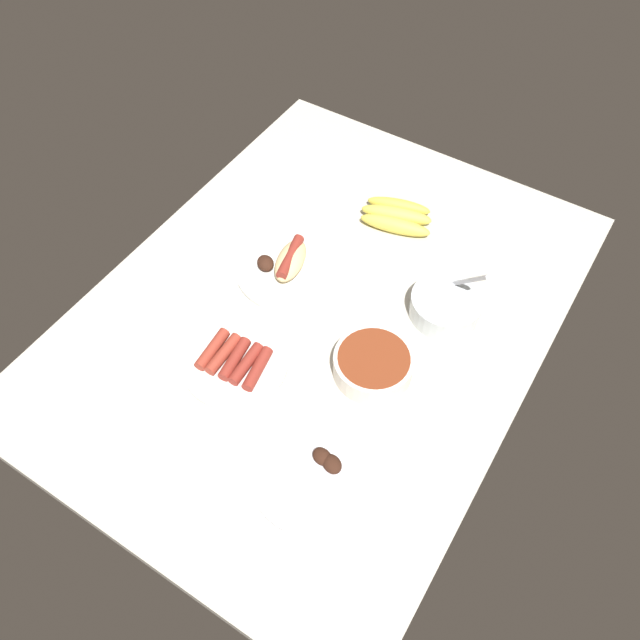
{
  "coord_description": "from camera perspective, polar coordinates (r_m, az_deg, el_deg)",
  "views": [
    {
      "loc": [
        -71.31,
        -45.0,
        109.17
      ],
      "look_at": [
        -4.54,
        -2.76,
        3.0
      ],
      "focal_mm": 36.34,
      "sensor_mm": 36.0,
      "label": 1
    }
  ],
  "objects": [
    {
      "name": "plate_sausages",
      "position": [
        1.3,
        -7.48,
        -3.66
      ],
      "size": [
        21.07,
        21.07,
        3.37
      ],
      "color": "white",
      "rests_on": "ground_plane"
    },
    {
      "name": "plate_hotdog_assembled",
      "position": [
        1.44,
        -2.68,
        4.86
      ],
      "size": [
        24.69,
        24.69,
        5.61
      ],
      "color": "white",
      "rests_on": "ground_plane"
    },
    {
      "name": "ground_plane",
      "position": [
        1.39,
        0.04,
        0.65
      ],
      "size": [
        120.0,
        90.0,
        3.0
      ],
      "primitive_type": "cube",
      "color": "beige"
    },
    {
      "name": "bowl_chili",
      "position": [
        1.27,
        4.71,
        -3.89
      ],
      "size": [
        15.73,
        15.73,
        5.13
      ],
      "color": "white",
      "rests_on": "ground_plane"
    },
    {
      "name": "banana_bunch",
      "position": [
        1.55,
        6.73,
        9.09
      ],
      "size": [
        13.72,
        18.98,
        3.87
      ],
      "color": "gold",
      "rests_on": "ground_plane"
    },
    {
      "name": "bowl_coleslaw",
      "position": [
        1.37,
        11.02,
        1.32
      ],
      "size": [
        14.9,
        14.9,
        14.91
      ],
      "color": "silver",
      "rests_on": "ground_plane"
    },
    {
      "name": "plate_grilled_meat",
      "position": [
        1.18,
        -0.63,
        -13.43
      ],
      "size": [
        21.55,
        21.55,
        3.56
      ],
      "color": "white",
      "rests_on": "ground_plane"
    }
  ]
}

